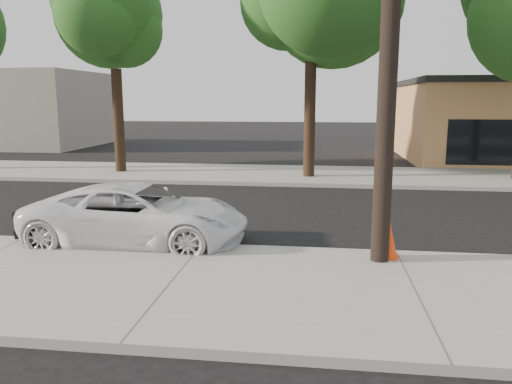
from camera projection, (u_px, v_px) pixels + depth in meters
ground at (221, 226)px, 12.61m from camera, size 120.00×120.00×0.00m
near_sidewalk at (172, 285)px, 8.40m from camera, size 90.00×4.40×0.15m
far_sidewalk at (261, 174)px, 20.88m from camera, size 90.00×5.00×0.15m
curb_near at (202, 248)px, 10.54m from camera, size 90.00×0.12×0.16m
utility_pole at (391, 10)px, 8.66m from camera, size 1.40×0.34×9.00m
tree_b at (117, 24)px, 20.07m from camera, size 4.34×4.20×8.45m
police_cruiser at (138, 215)px, 10.93m from camera, size 4.83×2.23×1.34m
traffic_cone at (389, 240)px, 9.60m from camera, size 0.43×0.43×0.70m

